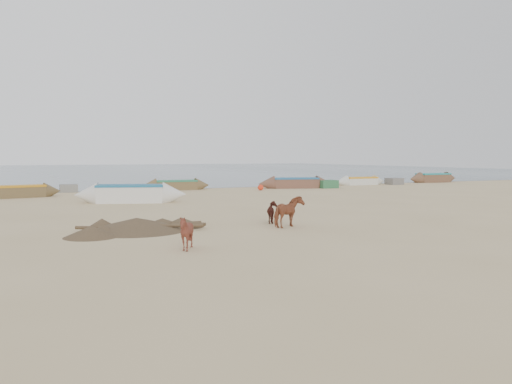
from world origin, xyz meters
TOP-DOWN VIEW (x-y plane):
  - ground at (0.00, 0.00)m, footprint 140.00×140.00m
  - sea at (0.00, 82.00)m, footprint 160.00×160.00m
  - cow_adult at (-0.62, -0.26)m, footprint 1.48×1.17m
  - calf_front at (-5.31, -3.08)m, footprint 1.11×1.05m
  - calf_right at (-0.57, 1.04)m, footprint 0.76×0.87m
  - near_canoe at (-4.12, 11.98)m, footprint 6.29×3.23m
  - debris_pile at (-5.82, 1.36)m, footprint 4.55×4.55m
  - waterline_canoes at (4.57, 20.49)m, footprint 53.39×5.00m
  - beach_clutter at (3.84, 19.45)m, footprint 43.63×5.09m

SIDE VIEW (x-z plane):
  - ground at x=0.00m, z-range 0.00..0.00m
  - sea at x=0.00m, z-range 0.01..0.01m
  - debris_pile at x=-5.82m, z-range 0.00..0.43m
  - beach_clutter at x=3.84m, z-range -0.02..0.62m
  - waterline_canoes at x=4.57m, z-range -0.04..0.86m
  - calf_right at x=-0.57m, z-range 0.00..0.84m
  - calf_front at x=-5.31m, z-range 0.00..0.99m
  - near_canoe at x=-4.12m, z-range 0.00..1.01m
  - cow_adult at x=-0.62m, z-range 0.00..1.14m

